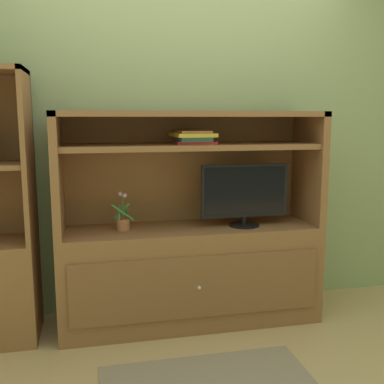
{
  "coord_description": "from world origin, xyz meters",
  "views": [
    {
      "loc": [
        -0.64,
        -2.57,
        1.42
      ],
      "look_at": [
        0.0,
        0.35,
        0.93
      ],
      "focal_mm": 42.59,
      "sensor_mm": 36.0,
      "label": 1
    }
  ],
  "objects_px": {
    "tv_monitor": "(245,194)",
    "magazine_stack": "(193,137)",
    "media_console": "(190,254)",
    "potted_plant": "(123,221)"
  },
  "relations": [
    {
      "from": "tv_monitor",
      "to": "magazine_stack",
      "type": "xyz_separation_m",
      "value": [
        -0.35,
        0.05,
        0.39
      ]
    },
    {
      "from": "media_console",
      "to": "tv_monitor",
      "type": "bearing_deg",
      "value": -8.76
    },
    {
      "from": "tv_monitor",
      "to": "potted_plant",
      "type": "relative_size",
      "value": 2.36
    },
    {
      "from": "media_console",
      "to": "tv_monitor",
      "type": "xyz_separation_m",
      "value": [
        0.37,
        -0.06,
        0.42
      ]
    },
    {
      "from": "magazine_stack",
      "to": "media_console",
      "type": "bearing_deg",
      "value": 167.91
    },
    {
      "from": "tv_monitor",
      "to": "magazine_stack",
      "type": "relative_size",
      "value": 1.78
    },
    {
      "from": "media_console",
      "to": "tv_monitor",
      "type": "relative_size",
      "value": 2.9
    },
    {
      "from": "media_console",
      "to": "potted_plant",
      "type": "height_order",
      "value": "media_console"
    },
    {
      "from": "magazine_stack",
      "to": "potted_plant",
      "type": "bearing_deg",
      "value": 179.05
    },
    {
      "from": "potted_plant",
      "to": "media_console",
      "type": "bearing_deg",
      "value": -0.51
    }
  ]
}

